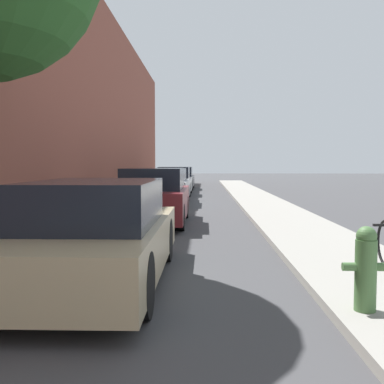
{
  "coord_description": "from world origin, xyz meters",
  "views": [
    {
      "loc": [
        0.58,
        1.69,
        1.63
      ],
      "look_at": [
        0.28,
        12.41,
        0.95
      ],
      "focal_mm": 41.71,
      "sensor_mm": 36.0,
      "label": 1
    }
  ],
  "objects": [
    {
      "name": "parked_car_white",
      "position": [
        -0.99,
        24.89,
        0.69
      ],
      "size": [
        1.74,
        4.26,
        1.46
      ],
      "color": "black",
      "rests_on": "ground"
    },
    {
      "name": "building_facade_left",
      "position": [
        -4.25,
        16.0,
        4.44
      ],
      "size": [
        0.7,
        52.0,
        8.88
      ],
      "color": "brown",
      "rests_on": "ground"
    },
    {
      "name": "parked_car_champagne",
      "position": [
        -0.85,
        7.62,
        0.67
      ],
      "size": [
        1.75,
        4.51,
        1.41
      ],
      "color": "black",
      "rests_on": "ground"
    },
    {
      "name": "parked_car_silver",
      "position": [
        -1.01,
        19.68,
        0.7
      ],
      "size": [
        1.83,
        4.54,
        1.44
      ],
      "color": "black",
      "rests_on": "ground"
    },
    {
      "name": "ground_plane",
      "position": [
        0.0,
        16.0,
        0.0
      ],
      "size": [
        120.0,
        120.0,
        0.0
      ],
      "primitive_type": "plane",
      "color": "#3D3D3F"
    },
    {
      "name": "sidewalk_left",
      "position": [
        -2.9,
        16.0,
        0.06
      ],
      "size": [
        2.0,
        52.0,
        0.12
      ],
      "color": "gray",
      "rests_on": "ground"
    },
    {
      "name": "sidewalk_right",
      "position": [
        2.9,
        16.0,
        0.06
      ],
      "size": [
        2.0,
        52.0,
        0.12
      ],
      "color": "gray",
      "rests_on": "ground"
    },
    {
      "name": "parked_car_grey",
      "position": [
        -1.0,
        30.17,
        0.68
      ],
      "size": [
        1.74,
        4.44,
        1.43
      ],
      "color": "black",
      "rests_on": "ground"
    },
    {
      "name": "parked_car_maroon",
      "position": [
        -0.78,
        13.66,
        0.71
      ],
      "size": [
        1.74,
        3.99,
        1.51
      ],
      "color": "black",
      "rests_on": "ground"
    },
    {
      "name": "fire_hydrant",
      "position": [
        2.24,
        6.24,
        0.57
      ],
      "size": [
        0.47,
        0.22,
        0.88
      ],
      "color": "#47703D",
      "rests_on": "sidewalk_right"
    }
  ]
}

